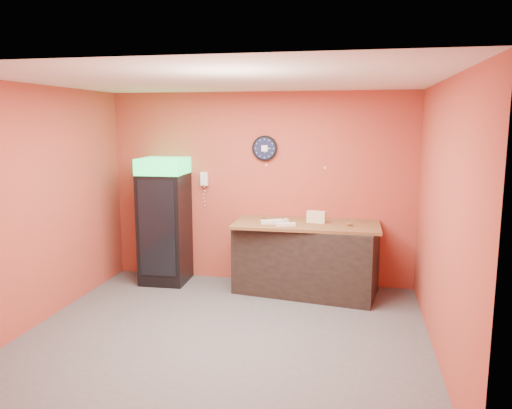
# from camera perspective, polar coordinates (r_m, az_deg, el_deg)

# --- Properties ---
(floor) EXTENTS (4.50, 4.50, 0.00)m
(floor) POSITION_cam_1_polar(r_m,az_deg,el_deg) (5.85, -3.45, -14.50)
(floor) COLOR #47474C
(floor) RESTS_ON ground
(back_wall) EXTENTS (4.50, 0.02, 2.80)m
(back_wall) POSITION_cam_1_polar(r_m,az_deg,el_deg) (7.36, 0.43, 1.86)
(back_wall) COLOR #AB4430
(back_wall) RESTS_ON floor
(left_wall) EXTENTS (0.02, 4.00, 2.80)m
(left_wall) POSITION_cam_1_polar(r_m,az_deg,el_deg) (6.39, -23.48, -0.09)
(left_wall) COLOR #AB4430
(left_wall) RESTS_ON floor
(right_wall) EXTENTS (0.02, 4.00, 2.80)m
(right_wall) POSITION_cam_1_polar(r_m,az_deg,el_deg) (5.32, 20.51, -1.69)
(right_wall) COLOR #AB4430
(right_wall) RESTS_ON floor
(ceiling) EXTENTS (4.50, 4.00, 0.02)m
(ceiling) POSITION_cam_1_polar(r_m,az_deg,el_deg) (5.36, -3.76, 14.00)
(ceiling) COLOR white
(ceiling) RESTS_ON back_wall
(beverage_cooler) EXTENTS (0.67, 0.68, 1.85)m
(beverage_cooler) POSITION_cam_1_polar(r_m,az_deg,el_deg) (7.46, -10.51, -2.06)
(beverage_cooler) COLOR black
(beverage_cooler) RESTS_ON floor
(prep_counter) EXTENTS (2.02, 1.13, 0.96)m
(prep_counter) POSITION_cam_1_polar(r_m,az_deg,el_deg) (7.03, 5.73, -6.23)
(prep_counter) COLOR black
(prep_counter) RESTS_ON floor
(wall_clock) EXTENTS (0.37, 0.06, 0.37)m
(wall_clock) POSITION_cam_1_polar(r_m,az_deg,el_deg) (7.26, 1.01, 6.45)
(wall_clock) COLOR black
(wall_clock) RESTS_ON back_wall
(wall_phone) EXTENTS (0.11, 0.10, 0.20)m
(wall_phone) POSITION_cam_1_polar(r_m,az_deg,el_deg) (7.50, -5.95, 2.91)
(wall_phone) COLOR white
(wall_phone) RESTS_ON back_wall
(butcher_paper) EXTENTS (1.99, 0.94, 0.04)m
(butcher_paper) POSITION_cam_1_polar(r_m,az_deg,el_deg) (6.91, 5.80, -2.25)
(butcher_paper) COLOR brown
(butcher_paper) RESTS_ON prep_counter
(sub_roll_stack) EXTENTS (0.27, 0.14, 0.16)m
(sub_roll_stack) POSITION_cam_1_polar(r_m,az_deg,el_deg) (6.90, 6.91, -1.42)
(sub_roll_stack) COLOR beige
(sub_roll_stack) RESTS_ON butcher_paper
(wrapped_sandwich_left) EXTENTS (0.33, 0.20, 0.04)m
(wrapped_sandwich_left) POSITION_cam_1_polar(r_m,az_deg,el_deg) (6.82, 1.86, -2.00)
(wrapped_sandwich_left) COLOR silver
(wrapped_sandwich_left) RESTS_ON butcher_paper
(wrapped_sandwich_mid) EXTENTS (0.28, 0.17, 0.04)m
(wrapped_sandwich_mid) POSITION_cam_1_polar(r_m,az_deg,el_deg) (6.68, 3.40, -2.28)
(wrapped_sandwich_mid) COLOR silver
(wrapped_sandwich_mid) RESTS_ON butcher_paper
(wrapped_sandwich_right) EXTENTS (0.26, 0.21, 0.04)m
(wrapped_sandwich_right) POSITION_cam_1_polar(r_m,az_deg,el_deg) (6.93, 2.68, -1.85)
(wrapped_sandwich_right) COLOR silver
(wrapped_sandwich_right) RESTS_ON butcher_paper
(kitchen_tool) EXTENTS (0.05, 0.05, 0.05)m
(kitchen_tool) POSITION_cam_1_polar(r_m,az_deg,el_deg) (6.91, 2.98, -1.81)
(kitchen_tool) COLOR silver
(kitchen_tool) RESTS_ON butcher_paper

